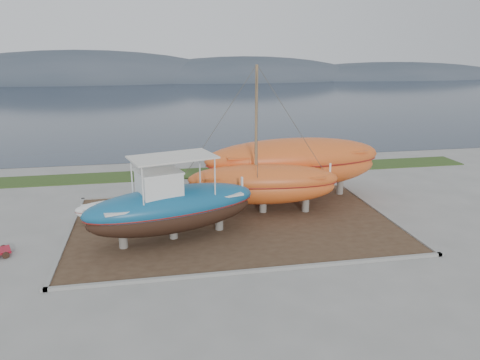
{
  "coord_description": "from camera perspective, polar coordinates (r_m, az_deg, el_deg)",
  "views": [
    {
      "loc": [
        -4.42,
        -20.82,
        9.84
      ],
      "look_at": [
        0.35,
        4.0,
        2.61
      ],
      "focal_mm": 35.0,
      "sensor_mm": 36.0,
      "label": 1
    }
  ],
  "objects": [
    {
      "name": "grass_strip",
      "position": [
        37.87,
        -3.81,
        0.93
      ],
      "size": [
        44.0,
        3.0,
        0.08
      ],
      "primitive_type": "cube",
      "color": "#284219",
      "rests_on": "ground"
    },
    {
      "name": "curb_frame",
      "position": [
        27.03,
        -0.74,
        -5.22
      ],
      "size": [
        18.6,
        12.6,
        0.15
      ],
      "primitive_type": null,
      "color": "gray",
      "rests_on": "ground"
    },
    {
      "name": "white_dinghy",
      "position": [
        28.34,
        -15.73,
        -3.64
      ],
      "size": [
        3.96,
        2.15,
        1.13
      ],
      "primitive_type": null,
      "rotation": [
        0.0,
        0.0,
        0.21
      ],
      "color": "white",
      "rests_on": "dirt_patch"
    },
    {
      "name": "sea",
      "position": [
        91.45,
        -8.17,
        9.62
      ],
      "size": [
        260.0,
        100.0,
        0.04
      ],
      "primitive_type": null,
      "color": "#1B2737",
      "rests_on": "ground"
    },
    {
      "name": "dirt_patch",
      "position": [
        27.05,
        -0.74,
        -5.31
      ],
      "size": [
        18.0,
        12.0,
        0.06
      ],
      "primitive_type": "cube",
      "color": "#422D1E",
      "rests_on": "ground"
    },
    {
      "name": "blue_caique",
      "position": [
        24.46,
        -8.28,
        -2.21
      ],
      "size": [
        9.68,
        5.39,
        4.44
      ],
      "primitive_type": null,
      "rotation": [
        0.0,
        0.0,
        0.29
      ],
      "color": "#165B88",
      "rests_on": "dirt_patch"
    },
    {
      "name": "orange_sailboat",
      "position": [
        27.64,
        2.93,
        4.73
      ],
      "size": [
        9.41,
        3.94,
        8.81
      ],
      "primitive_type": null,
      "rotation": [
        0.0,
        0.0,
        -0.14
      ],
      "color": "#D55820",
      "rests_on": "dirt_patch"
    },
    {
      "name": "ground",
      "position": [
        23.44,
        1.01,
        -8.86
      ],
      "size": [
        140.0,
        140.0,
        0.0
      ],
      "primitive_type": "plane",
      "color": "gray",
      "rests_on": "ground"
    },
    {
      "name": "orange_bare_hull",
      "position": [
        31.15,
        6.52,
        1.31
      ],
      "size": [
        12.08,
        4.12,
        3.91
      ],
      "primitive_type": null,
      "rotation": [
        0.0,
        0.0,
        0.05
      ],
      "color": "#D55820",
      "rests_on": "dirt_patch"
    },
    {
      "name": "mountain_ridge",
      "position": [
        146.21,
        -9.33,
        11.89
      ],
      "size": [
        200.0,
        36.0,
        20.0
      ],
      "primitive_type": null,
      "color": "#333D49",
      "rests_on": "ground"
    }
  ]
}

